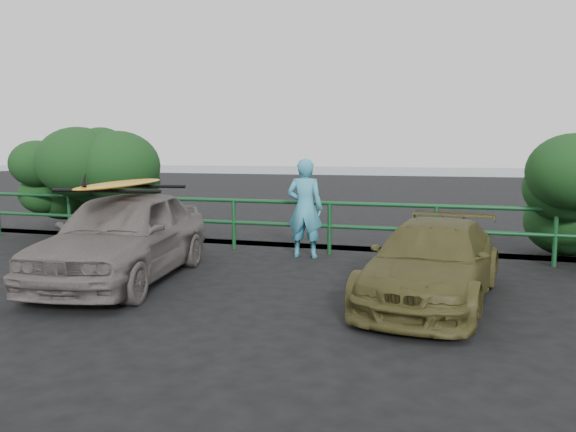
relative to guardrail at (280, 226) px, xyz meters
name	(u,v)px	position (x,y,z in m)	size (l,w,h in m)	color
ground	(147,325)	(0.00, -5.00, -0.52)	(80.00, 80.00, 0.00)	black
ocean	(430,168)	(0.00, 55.00, -0.52)	(200.00, 200.00, 0.00)	slate
guardrail	(280,226)	(0.00, 0.00, 0.00)	(14.00, 0.08, 1.04)	#144924
shrub_left	(87,185)	(-4.80, 0.40, 0.70)	(3.20, 2.40, 2.43)	#163C17
shrub_right	(553,203)	(5.00, 0.50, 0.56)	(3.20, 2.40, 2.16)	#163C17
sedan	(124,235)	(-1.55, -3.08, 0.18)	(1.66, 4.13, 1.41)	#655D5A
olive_vehicle	(433,262)	(3.09, -2.93, 0.01)	(1.49, 3.67, 1.06)	#4A4620
man	(305,208)	(0.62, -0.41, 0.41)	(0.68, 0.45, 1.87)	#3F9DBD
roof_rack	(122,188)	(-1.55, -3.08, 0.91)	(1.64, 1.15, 0.05)	black
surfboard	(122,184)	(-1.55, -3.08, 0.98)	(0.58, 2.82, 0.08)	orange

